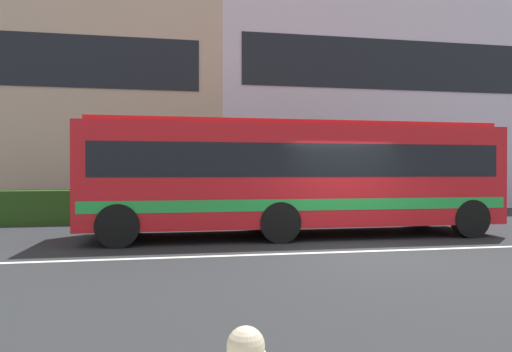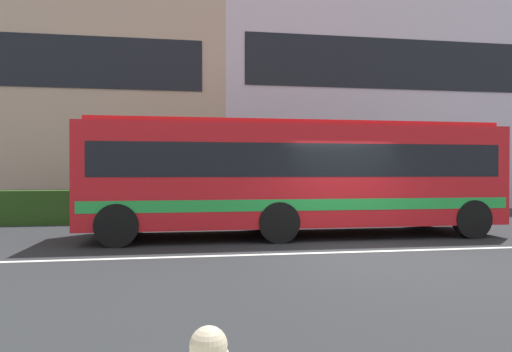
# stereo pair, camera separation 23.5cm
# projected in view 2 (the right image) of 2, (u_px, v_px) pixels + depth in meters

# --- Properties ---
(ground_plane) EXTENTS (160.00, 160.00, 0.00)m
(ground_plane) POSITION_uv_depth(u_px,v_px,m) (366.00, 252.00, 9.57)
(ground_plane) COLOR #27292B
(lane_centre_line) EXTENTS (60.00, 0.16, 0.01)m
(lane_centre_line) POSITION_uv_depth(u_px,v_px,m) (366.00, 252.00, 9.57)
(lane_centre_line) COLOR silver
(lane_centre_line) RESTS_ON ground_plane
(hedge_row_far) EXTENTS (15.02, 1.10, 1.11)m
(hedge_row_far) POSITION_uv_depth(u_px,v_px,m) (195.00, 205.00, 15.56)
(hedge_row_far) COLOR #274B19
(hedge_row_far) RESTS_ON ground_plane
(apartment_block_right) EXTENTS (20.49, 11.70, 11.40)m
(apartment_block_right) POSITION_uv_depth(u_px,v_px,m) (390.00, 105.00, 26.23)
(apartment_block_right) COLOR silver
(apartment_block_right) RESTS_ON ground_plane
(transit_bus) EXTENTS (10.92, 2.70, 3.03)m
(transit_bus) POSITION_uv_depth(u_px,v_px,m) (294.00, 174.00, 12.00)
(transit_bus) COLOR red
(transit_bus) RESTS_ON ground_plane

